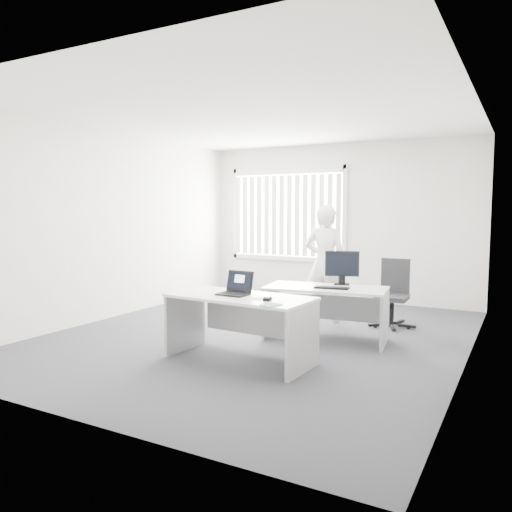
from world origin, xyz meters
The scene contains 18 objects.
ground centered at (0.00, 0.00, 0.00)m, with size 6.00×6.00×0.00m, color #404046.
wall_back centered at (0.00, 3.00, 1.40)m, with size 5.00×0.02×2.80m, color silver.
wall_front centered at (0.00, -3.00, 1.40)m, with size 5.00×0.02×2.80m, color silver.
wall_left centered at (-2.50, 0.00, 1.40)m, with size 0.02×6.00×2.80m, color silver.
wall_right centered at (2.50, 0.00, 1.40)m, with size 0.02×6.00×2.80m, color silver.
ceiling centered at (0.00, 0.00, 2.80)m, with size 5.00×6.00×0.02m, color silver.
window centered at (-1.00, 2.96, 1.55)m, with size 2.32×0.06×1.76m, color silver.
blinds centered at (-1.00, 2.90, 1.52)m, with size 2.20×0.10×1.50m, color white, non-canonical shape.
desk_near centered at (0.33, -1.06, 0.52)m, with size 1.62×0.84×0.72m.
desk_far centered at (0.84, 0.19, 0.49)m, with size 1.56×0.89×0.68m.
office_chair centered at (1.40, 1.34, 0.29)m, with size 0.55×0.55×0.95m.
person centered at (0.44, 1.23, 0.86)m, with size 0.63×0.41×1.71m, color silver.
laptop centered at (0.25, -1.07, 0.84)m, with size 0.32×0.29×0.25m, color black, non-canonical shape.
paper_sheet centered at (0.61, -1.14, 0.72)m, with size 0.28×0.20×0.00m, color white.
mouse centered at (0.73, -1.18, 0.74)m, with size 0.07×0.11×0.05m, color #B3B3B5, non-canonical shape.
booklet centered at (0.87, -1.38, 0.72)m, with size 0.14×0.19×0.01m, color silver.
keyboard centered at (0.95, 0.10, 0.69)m, with size 0.42×0.14×0.02m, color black.
monitor centered at (0.95, 0.47, 0.89)m, with size 0.43×0.13×0.43m, color black, non-canonical shape.
Camera 1 is at (3.02, -5.62, 1.65)m, focal length 35.00 mm.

